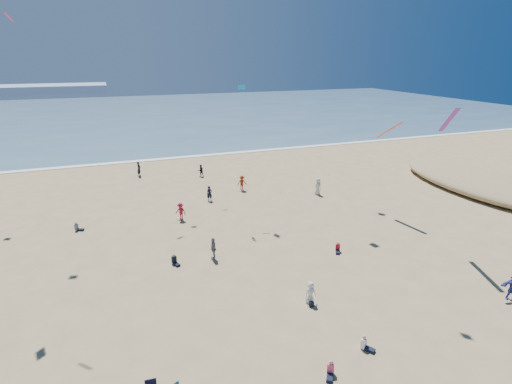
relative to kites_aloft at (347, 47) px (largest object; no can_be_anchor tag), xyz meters
name	(u,v)px	position (x,y,z in m)	size (l,w,h in m)	color
ground	(275,374)	(-11.53, -13.62, -15.40)	(220.00, 220.00, 0.00)	tan
ocean	(132,115)	(-11.53, 81.38, -15.37)	(220.00, 100.00, 0.06)	#476B84
surf_line	(157,159)	(-11.53, 31.38, -15.36)	(220.00, 1.20, 0.08)	white
standing_flyers	(267,228)	(-6.14, 0.88, -14.53)	(33.01, 40.83, 1.94)	silver
seated_group	(238,276)	(-10.59, -4.91, -14.98)	(20.67, 23.61, 0.84)	white
navy_bag	(311,304)	(-7.21, -9.33, -15.23)	(0.28, 0.18, 0.34)	black
kites_aloft	(347,47)	(0.00, 0.00, 0.00)	(35.91, 37.60, 24.93)	pink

